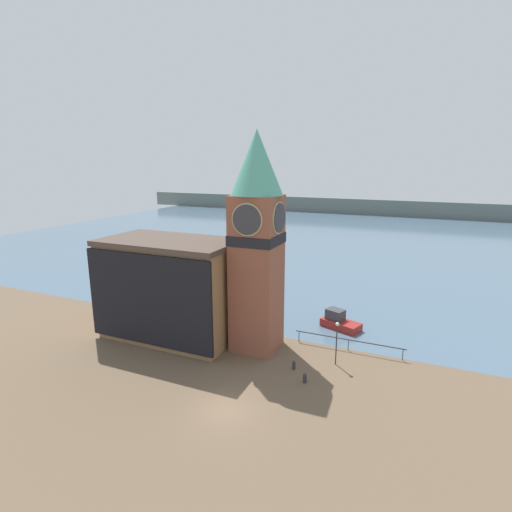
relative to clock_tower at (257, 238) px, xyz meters
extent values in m
plane|color=brown|center=(1.91, -9.88, -10.44)|extent=(160.00, 160.00, 0.00)
cube|color=slate|center=(1.91, 63.02, -10.45)|extent=(160.00, 120.00, 0.00)
cube|color=slate|center=(1.91, 103.02, -7.94)|extent=(180.00, 3.00, 5.00)
cube|color=#333338|center=(8.01, 2.77, -9.39)|extent=(10.09, 0.08, 0.08)
cylinder|color=#333338|center=(3.26, 2.77, -9.92)|extent=(0.07, 0.07, 1.05)
cylinder|color=#333338|center=(8.01, 2.77, -9.92)|extent=(0.07, 0.07, 1.05)
cylinder|color=#333338|center=(12.76, 2.77, -9.92)|extent=(0.07, 0.07, 1.05)
cube|color=brown|center=(-0.01, 0.01, -3.34)|extent=(3.95, 3.95, 14.20)
cube|color=black|center=(-0.01, 0.01, -0.07)|extent=(4.07, 4.07, 0.90)
cylinder|color=tan|center=(-0.01, -2.02, 1.89)|extent=(2.78, 0.12, 2.78)
cylinder|color=#333338|center=(-0.01, -2.11, 1.89)|extent=(2.53, 0.12, 2.53)
cylinder|color=tan|center=(2.02, 0.01, 1.89)|extent=(0.12, 2.78, 2.78)
cylinder|color=#333338|center=(2.11, 0.01, 1.89)|extent=(0.12, 2.53, 2.53)
cone|color=#51A88E|center=(-0.01, 0.01, 6.50)|extent=(4.54, 4.54, 5.48)
cube|color=#9E754C|center=(-8.82, -0.77, -5.80)|extent=(12.76, 6.98, 9.28)
cube|color=#4C3D33|center=(-8.82, -0.77, -0.91)|extent=(13.16, 7.38, 0.50)
cube|color=black|center=(-8.82, -4.41, -5.62)|extent=(13.26, 0.30, 8.54)
cube|color=maroon|center=(6.34, 7.48, -10.04)|extent=(4.43, 3.18, 0.82)
cube|color=#38383D|center=(5.66, 7.74, -9.09)|extent=(2.12, 1.86, 1.09)
cylinder|color=#2D2D33|center=(4.47, -2.49, -10.13)|extent=(0.28, 0.28, 0.62)
sphere|color=#2D2D33|center=(4.47, -2.49, -9.82)|extent=(0.29, 0.29, 0.29)
cylinder|color=#2D2D33|center=(5.94, -4.17, -10.12)|extent=(0.30, 0.30, 0.64)
sphere|color=#2D2D33|center=(5.94, -4.17, -9.80)|extent=(0.32, 0.32, 0.32)
cylinder|color=#2D2D33|center=(7.52, -0.30, -8.64)|extent=(0.10, 0.10, 3.61)
sphere|color=silver|center=(7.52, -0.30, -6.74)|extent=(0.32, 0.32, 0.32)
camera|label=1|loc=(13.71, -31.70, 6.58)|focal=28.00mm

